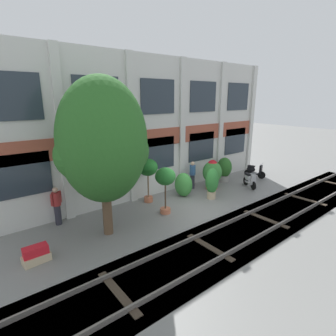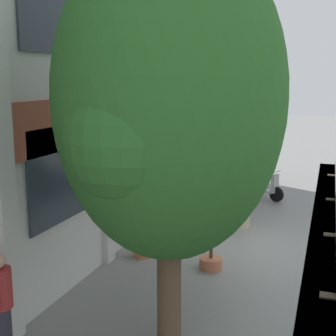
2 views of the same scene
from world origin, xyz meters
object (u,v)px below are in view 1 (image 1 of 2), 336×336
(scooter_near_curb, at_px, (254,171))
(potted_plant_glazed_jar, at_px, (224,169))
(potted_plant_low_pan, at_px, (165,179))
(potted_plant_ribbed_drum, at_px, (212,182))
(broadleaf_tree, at_px, (103,144))
(potted_plant_stone_basin, at_px, (212,173))
(topiary_hedge, at_px, (183,185))
(potted_plant_square_trough, at_px, (36,255))
(scooter_second_parked, at_px, (249,180))
(potted_plant_terracotta_small, at_px, (148,169))
(resident_by_doorway, at_px, (192,174))
(resident_watching_tracks, at_px, (57,205))

(scooter_near_curb, bearing_deg, potted_plant_glazed_jar, -121.27)
(potted_plant_low_pan, height_order, scooter_near_curb, potted_plant_low_pan)
(potted_plant_ribbed_drum, bearing_deg, broadleaf_tree, 179.90)
(potted_plant_stone_basin, bearing_deg, topiary_hedge, 177.37)
(potted_plant_ribbed_drum, bearing_deg, potted_plant_stone_basin, 41.80)
(potted_plant_square_trough, height_order, scooter_second_parked, scooter_second_parked)
(potted_plant_terracotta_small, relative_size, potted_plant_low_pan, 1.04)
(potted_plant_low_pan, bearing_deg, resident_by_doorway, 27.05)
(broadleaf_tree, height_order, scooter_second_parked, broadleaf_tree)
(potted_plant_terracotta_small, height_order, potted_plant_ribbed_drum, potted_plant_terracotta_small)
(potted_plant_low_pan, bearing_deg, topiary_hedge, 27.38)
(broadleaf_tree, distance_m, potted_plant_low_pan, 3.45)
(potted_plant_ribbed_drum, relative_size, potted_plant_square_trough, 1.92)
(potted_plant_stone_basin, relative_size, potted_plant_glazed_jar, 1.11)
(potted_plant_glazed_jar, relative_size, topiary_hedge, 1.18)
(potted_plant_low_pan, bearing_deg, scooter_near_curb, 5.20)
(resident_watching_tracks, bearing_deg, potted_plant_ribbed_drum, 47.92)
(potted_plant_ribbed_drum, height_order, potted_plant_square_trough, potted_plant_ribbed_drum)
(potted_plant_terracotta_small, relative_size, resident_watching_tracks, 1.37)
(potted_plant_glazed_jar, relative_size, resident_by_doorway, 0.96)
(broadleaf_tree, xyz_separation_m, potted_plant_glazed_jar, (8.61, 1.46, -2.73))
(potted_plant_ribbed_drum, xyz_separation_m, scooter_near_curb, (4.99, 0.81, -0.48))
(potted_plant_glazed_jar, distance_m, resident_watching_tracks, 9.91)
(scooter_second_parked, relative_size, resident_by_doorway, 0.80)
(potted_plant_terracotta_small, distance_m, potted_plant_square_trough, 6.17)
(potted_plant_terracotta_small, xyz_separation_m, potted_plant_ribbed_drum, (2.83, -1.68, -0.78))
(potted_plant_terracotta_small, xyz_separation_m, resident_by_doorway, (3.13, 0.09, -0.85))
(scooter_second_parked, bearing_deg, potted_plant_square_trough, -62.28)
(potted_plant_terracotta_small, relative_size, scooter_second_parked, 1.76)
(potted_plant_low_pan, bearing_deg, potted_plant_square_trough, -176.28)
(potted_plant_terracotta_small, height_order, scooter_second_parked, potted_plant_terracotta_small)
(potted_plant_glazed_jar, distance_m, resident_by_doorway, 2.47)
(broadleaf_tree, distance_m, scooter_near_curb, 11.30)
(resident_by_doorway, height_order, topiary_hedge, resident_by_doorway)
(scooter_second_parked, bearing_deg, topiary_hedge, -80.49)
(potted_plant_glazed_jar, relative_size, scooter_second_parked, 1.20)
(potted_plant_square_trough, bearing_deg, scooter_near_curb, 4.59)
(potted_plant_glazed_jar, distance_m, scooter_second_parked, 1.68)
(potted_plant_terracotta_small, bearing_deg, scooter_second_parked, -16.95)
(potted_plant_glazed_jar, distance_m, potted_plant_ribbed_drum, 3.13)
(potted_plant_ribbed_drum, bearing_deg, resident_by_doorway, 80.14)
(potted_plant_stone_basin, xyz_separation_m, potted_plant_glazed_jar, (1.58, 0.42, -0.14))
(topiary_hedge, bearing_deg, resident_watching_tracks, 172.32)
(potted_plant_square_trough, bearing_deg, resident_by_doorway, 13.03)
(resident_watching_tracks, distance_m, topiary_hedge, 6.27)
(potted_plant_terracotta_small, distance_m, scooter_near_curb, 7.96)
(broadleaf_tree, relative_size, scooter_second_parked, 4.64)
(potted_plant_stone_basin, height_order, potted_plant_ribbed_drum, potted_plant_stone_basin)
(topiary_hedge, bearing_deg, potted_plant_square_trough, -169.39)
(potted_plant_square_trough, height_order, topiary_hedge, topiary_hedge)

